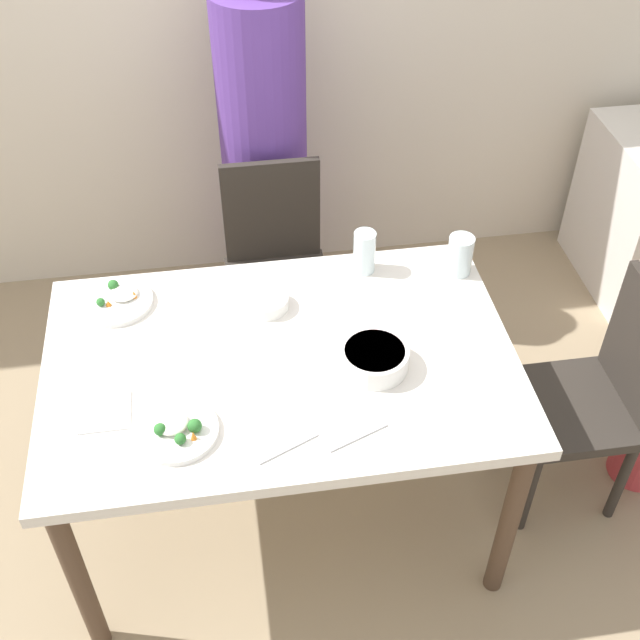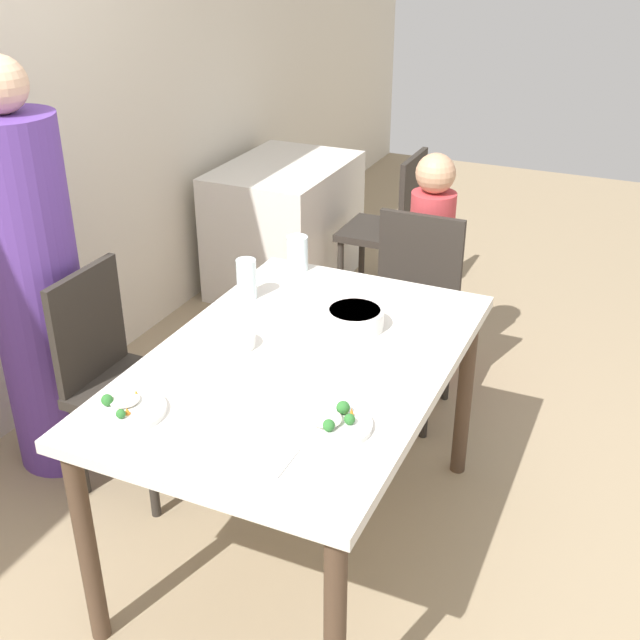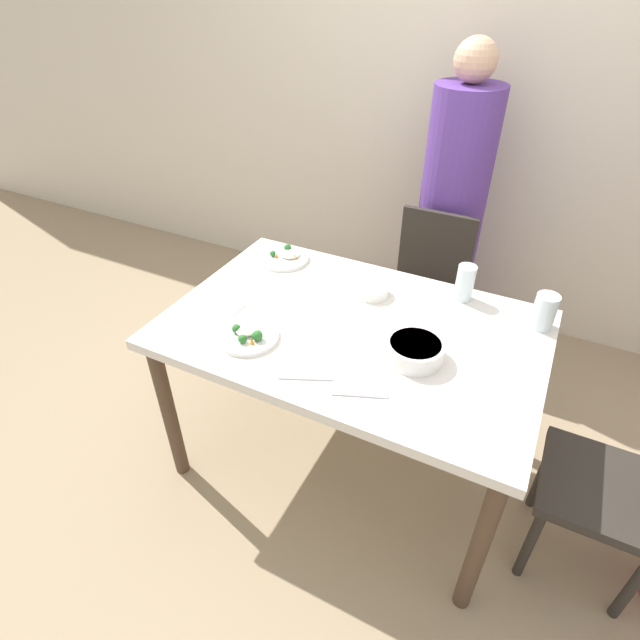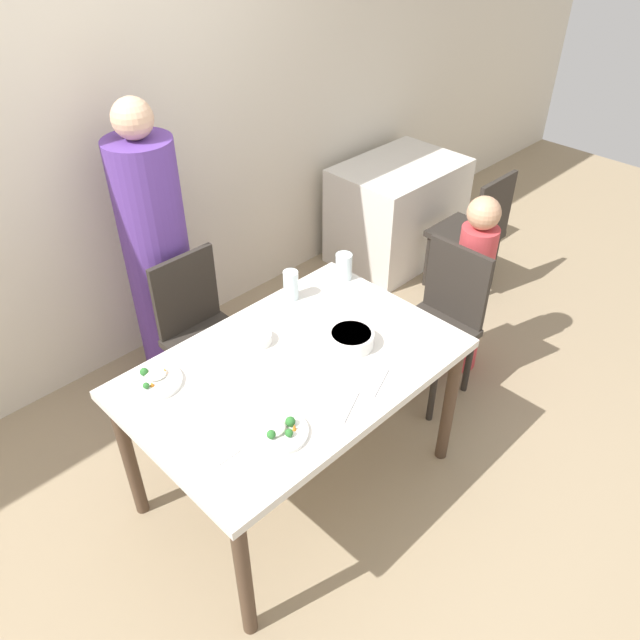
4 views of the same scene
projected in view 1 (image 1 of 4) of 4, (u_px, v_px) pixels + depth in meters
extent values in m
plane|color=#998466|center=(287.00, 507.00, 2.90)|extent=(10.00, 10.00, 0.00)
cube|color=silver|center=(281.00, 362.00, 2.39)|extent=(1.40, 0.92, 0.04)
cylinder|color=#4C3828|center=(79.00, 580.00, 2.29)|extent=(0.06, 0.06, 0.73)
cylinder|color=#4C3828|center=(509.00, 521.00, 2.43)|extent=(0.06, 0.06, 0.73)
cylinder|color=#4C3828|center=(94.00, 378.00, 2.87)|extent=(0.06, 0.06, 0.73)
cylinder|color=#4C3828|center=(440.00, 340.00, 3.01)|extent=(0.06, 0.06, 0.73)
cube|color=#2D2823|center=(279.00, 288.00, 3.15)|extent=(0.40, 0.40, 0.04)
cube|color=#2D2823|center=(272.00, 211.00, 3.13)|extent=(0.38, 0.03, 0.44)
cylinder|color=#2D2823|center=(244.00, 361.00, 3.16)|extent=(0.04, 0.04, 0.40)
cylinder|color=#2D2823|center=(327.00, 352.00, 3.20)|extent=(0.04, 0.04, 0.40)
cylinder|color=#2D2823|center=(238.00, 307.00, 3.40)|extent=(0.04, 0.04, 0.40)
cylinder|color=#2D2823|center=(315.00, 299.00, 3.44)|extent=(0.04, 0.04, 0.40)
cube|color=#2D2823|center=(571.00, 407.00, 2.70)|extent=(0.40, 0.40, 0.04)
cylinder|color=#2D2823|center=(499.00, 418.00, 2.95)|extent=(0.04, 0.04, 0.40)
cylinder|color=#2D2823|center=(529.00, 492.00, 2.71)|extent=(0.04, 0.04, 0.40)
cylinder|color=#2D2823|center=(584.00, 408.00, 2.98)|extent=(0.04, 0.04, 0.40)
cylinder|color=#2D2823|center=(622.00, 480.00, 2.74)|extent=(0.04, 0.04, 0.40)
cylinder|color=#5B3893|center=(265.00, 168.00, 3.25)|extent=(0.34, 0.34, 1.42)
cylinder|color=white|center=(374.00, 359.00, 2.32)|extent=(0.20, 0.20, 0.07)
cylinder|color=#BC5123|center=(375.00, 351.00, 2.30)|extent=(0.18, 0.18, 0.01)
cylinder|color=white|center=(177.00, 431.00, 2.16)|extent=(0.23, 0.23, 0.02)
ellipsoid|color=white|center=(172.00, 423.00, 2.15)|extent=(0.09, 0.09, 0.03)
sphere|color=#2D702D|center=(160.00, 429.00, 2.13)|extent=(0.03, 0.03, 0.03)
cone|color=orange|center=(193.00, 435.00, 2.12)|extent=(0.02, 0.02, 0.03)
sphere|color=#2D702D|center=(180.00, 439.00, 2.11)|extent=(0.03, 0.03, 0.03)
sphere|color=#2D702D|center=(195.00, 426.00, 2.13)|extent=(0.04, 0.04, 0.04)
cylinder|color=white|center=(117.00, 302.00, 2.55)|extent=(0.23, 0.23, 0.02)
ellipsoid|color=white|center=(124.00, 293.00, 2.55)|extent=(0.09, 0.09, 0.02)
cone|color=orange|center=(108.00, 303.00, 2.51)|extent=(0.02, 0.02, 0.02)
sphere|color=#2D702D|center=(113.00, 285.00, 2.57)|extent=(0.03, 0.03, 0.03)
cone|color=orange|center=(134.00, 294.00, 2.54)|extent=(0.02, 0.02, 0.03)
sphere|color=#2D702D|center=(101.00, 302.00, 2.51)|extent=(0.03, 0.03, 0.03)
cylinder|color=white|center=(267.00, 302.00, 2.53)|extent=(0.14, 0.14, 0.04)
cylinder|color=white|center=(267.00, 298.00, 2.51)|extent=(0.12, 0.12, 0.01)
cylinder|color=silver|center=(364.00, 252.00, 2.63)|extent=(0.07, 0.07, 0.15)
cylinder|color=silver|center=(460.00, 255.00, 2.63)|extent=(0.08, 0.08, 0.14)
cube|color=white|center=(105.00, 412.00, 2.21)|extent=(0.14, 0.14, 0.01)
cube|color=silver|center=(287.00, 447.00, 2.12)|extent=(0.17, 0.09, 0.01)
cube|color=silver|center=(357.00, 436.00, 2.15)|extent=(0.17, 0.08, 0.01)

